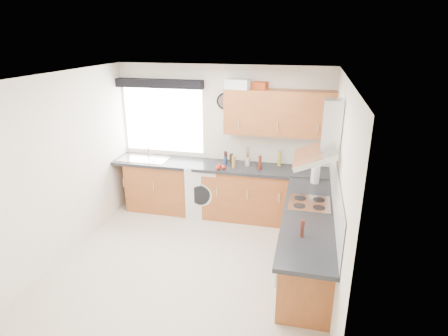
% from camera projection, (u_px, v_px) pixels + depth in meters
% --- Properties ---
extents(ground_plane, '(3.60, 3.60, 0.00)m').
position_uv_depth(ground_plane, '(192.00, 262.00, 5.14)').
color(ground_plane, beige).
extents(ceiling, '(3.60, 3.60, 0.02)m').
position_uv_depth(ceiling, '(186.00, 76.00, 4.29)').
color(ceiling, white).
rests_on(ceiling, wall_back).
extents(wall_back, '(3.60, 0.02, 2.50)m').
position_uv_depth(wall_back, '(222.00, 140.00, 6.36)').
color(wall_back, silver).
rests_on(wall_back, ground_plane).
extents(wall_front, '(3.60, 0.02, 2.50)m').
position_uv_depth(wall_front, '(121.00, 256.00, 3.06)').
color(wall_front, silver).
rests_on(wall_front, ground_plane).
extents(wall_left, '(0.02, 3.60, 2.50)m').
position_uv_depth(wall_left, '(64.00, 167.00, 5.10)').
color(wall_left, silver).
rests_on(wall_left, ground_plane).
extents(wall_right, '(0.02, 3.60, 2.50)m').
position_uv_depth(wall_right, '(338.00, 191.00, 4.33)').
color(wall_right, silver).
rests_on(wall_right, ground_plane).
extents(window, '(1.40, 0.02, 1.10)m').
position_uv_depth(window, '(163.00, 120.00, 6.47)').
color(window, silver).
rests_on(window, wall_back).
extents(window_blind, '(1.50, 0.18, 0.14)m').
position_uv_depth(window_blind, '(159.00, 83.00, 6.18)').
color(window_blind, black).
rests_on(window_blind, wall_back).
extents(splashback, '(0.01, 3.00, 0.54)m').
position_uv_depth(splashback, '(335.00, 186.00, 4.63)').
color(splashback, white).
rests_on(splashback, wall_right).
extents(base_cab_back, '(3.00, 0.58, 0.86)m').
position_uv_depth(base_cab_back, '(213.00, 190.00, 6.40)').
color(base_cab_back, brown).
rests_on(base_cab_back, ground_plane).
extents(base_cab_corner, '(0.60, 0.60, 0.86)m').
position_uv_depth(base_cab_corner, '(308.00, 200.00, 6.04)').
color(base_cab_corner, brown).
rests_on(base_cab_corner, ground_plane).
extents(base_cab_right, '(0.58, 2.10, 0.86)m').
position_uv_depth(base_cab_right, '(307.00, 243.00, 4.81)').
color(base_cab_right, brown).
rests_on(base_cab_right, ground_plane).
extents(worktop_back, '(3.60, 0.62, 0.05)m').
position_uv_depth(worktop_back, '(218.00, 166.00, 6.21)').
color(worktop_back, black).
rests_on(worktop_back, base_cab_back).
extents(worktop_right, '(0.62, 2.42, 0.05)m').
position_uv_depth(worktop_right, '(309.00, 216.00, 4.52)').
color(worktop_right, black).
rests_on(worktop_right, base_cab_right).
extents(sink, '(0.84, 0.46, 0.10)m').
position_uv_depth(sink, '(144.00, 157.00, 6.47)').
color(sink, '#B9B9B9').
rests_on(sink, worktop_back).
extents(oven, '(0.56, 0.58, 0.85)m').
position_uv_depth(oven, '(306.00, 237.00, 4.95)').
color(oven, black).
rests_on(oven, ground_plane).
extents(hob_plate, '(0.52, 0.52, 0.01)m').
position_uv_depth(hob_plate, '(309.00, 203.00, 4.78)').
color(hob_plate, '#B9B9B9').
rests_on(hob_plate, worktop_right).
extents(extractor_hood, '(0.52, 0.78, 0.66)m').
position_uv_depth(extractor_hood, '(323.00, 139.00, 4.47)').
color(extractor_hood, '#B9B9B9').
rests_on(extractor_hood, wall_right).
extents(upper_cabinets, '(1.70, 0.35, 0.70)m').
position_uv_depth(upper_cabinets, '(279.00, 113.00, 5.81)').
color(upper_cabinets, brown).
rests_on(upper_cabinets, wall_back).
extents(washing_machine, '(0.72, 0.70, 0.91)m').
position_uv_depth(washing_machine, '(205.00, 188.00, 6.43)').
color(washing_machine, silver).
rests_on(washing_machine, ground_plane).
extents(wall_clock, '(0.28, 0.04, 0.28)m').
position_uv_depth(wall_clock, '(225.00, 101.00, 6.09)').
color(wall_clock, black).
rests_on(wall_clock, wall_back).
extents(casserole, '(0.39, 0.31, 0.15)m').
position_uv_depth(casserole, '(238.00, 84.00, 5.79)').
color(casserole, silver).
rests_on(casserole, upper_cabinets).
extents(storage_box, '(0.25, 0.22, 0.10)m').
position_uv_depth(storage_box, '(260.00, 85.00, 5.83)').
color(storage_box, '#B94116').
rests_on(storage_box, upper_cabinets).
extents(utensil_pot, '(0.10, 0.10, 0.13)m').
position_uv_depth(utensil_pot, '(248.00, 162.00, 6.14)').
color(utensil_pot, gray).
rests_on(utensil_pot, worktop_back).
extents(kitchen_roll, '(0.15, 0.15, 0.27)m').
position_uv_depth(kitchen_roll, '(315.00, 174.00, 5.41)').
color(kitchen_roll, silver).
rests_on(kitchen_roll, worktop_right).
extents(tomato_cluster, '(0.19, 0.19, 0.07)m').
position_uv_depth(tomato_cluster, '(220.00, 167.00, 5.99)').
color(tomato_cluster, '#AB1F0D').
rests_on(tomato_cluster, worktop_back).
extents(jar_0, '(0.06, 0.06, 0.20)m').
position_uv_depth(jar_0, '(226.00, 157.00, 6.25)').
color(jar_0, '#361913').
rests_on(jar_0, worktop_back).
extents(jar_1, '(0.06, 0.06, 0.25)m').
position_uv_depth(jar_1, '(280.00, 158.00, 6.11)').
color(jar_1, olive).
rests_on(jar_1, worktop_back).
extents(jar_2, '(0.05, 0.05, 0.23)m').
position_uv_depth(jar_2, '(260.00, 163.00, 5.93)').
color(jar_2, '#561D12').
rests_on(jar_2, worktop_back).
extents(jar_3, '(0.04, 0.04, 0.14)m').
position_uv_depth(jar_3, '(248.00, 162.00, 6.11)').
color(jar_3, '#ACA093').
rests_on(jar_3, worktop_back).
extents(jar_4, '(0.07, 0.07, 0.10)m').
position_uv_depth(jar_4, '(259.00, 165.00, 6.03)').
color(jar_4, '#3B1C15').
rests_on(jar_4, worktop_back).
extents(jar_5, '(0.06, 0.06, 0.20)m').
position_uv_depth(jar_5, '(234.00, 162.00, 6.04)').
color(jar_5, olive).
rests_on(jar_5, worktop_back).
extents(jar_6, '(0.04, 0.04, 0.15)m').
position_uv_depth(jar_6, '(225.00, 161.00, 6.14)').
color(jar_6, navy).
rests_on(jar_6, worktop_back).
extents(jar_7, '(0.06, 0.06, 0.15)m').
position_uv_depth(jar_7, '(231.00, 158.00, 6.28)').
color(jar_7, black).
rests_on(jar_7, worktop_back).
extents(bottle_0, '(0.05, 0.05, 0.20)m').
position_uv_depth(bottle_0, '(302.00, 228.00, 3.98)').
color(bottle_0, '#461F19').
rests_on(bottle_0, worktop_right).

